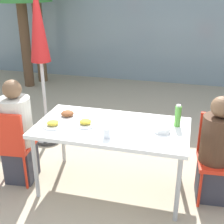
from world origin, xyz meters
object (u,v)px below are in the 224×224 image
chair_right (219,151)px  person_right (215,153)px  closed_umbrella (39,36)px  salad_bowl (162,129)px  chair_left (11,142)px  bottle (178,116)px  drinking_cup (107,133)px  person_left (18,135)px

chair_right → person_right: size_ratio=0.78×
closed_umbrella → salad_bowl: 1.93m
chair_right → closed_umbrella: closed_umbrella is taller
chair_left → salad_bowl: bearing=1.3°
closed_umbrella → bottle: size_ratio=9.31×
closed_umbrella → drinking_cup: closed_umbrella is taller
salad_bowl → closed_umbrella: bearing=154.0°
drinking_cup → bottle: bearing=34.3°
drinking_cup → closed_umbrella: bearing=137.6°
chair_right → salad_bowl: size_ratio=5.51×
bottle → salad_bowl: bottle is taller
chair_left → person_right: size_ratio=0.78×
person_right → salad_bowl: (-0.51, -0.07, 0.23)m
person_left → person_right: person_left is taller
chair_left → closed_umbrella: (-0.08, 0.98, 0.93)m
salad_bowl → chair_right: bearing=16.0°
chair_left → chair_right: bearing=3.7°
closed_umbrella → bottle: bearing=-19.9°
chair_right → drinking_cup: (-1.03, -0.41, 0.27)m
closed_umbrella → drinking_cup: 1.68m
chair_left → person_left: (0.04, 0.08, 0.04)m
chair_right → closed_umbrella: (-2.18, 0.63, 0.93)m
closed_umbrella → salad_bowl: bearing=-26.0°
salad_bowl → bottle: bearing=50.8°
chair_right → chair_left: bearing=5.0°
chair_right → bottle: bottle is taller
person_left → bottle: (1.63, 0.27, 0.29)m
bottle → closed_umbrella: bearing=160.1°
person_right → bottle: bearing=-16.9°
person_right → drinking_cup: person_right is taller
person_right → chair_left: bearing=2.9°
chair_left → drinking_cup: 1.10m
person_left → person_right: (2.01, 0.18, -0.02)m
chair_right → drinking_cup: 1.14m
chair_right → person_right: bearing=58.1°
chair_right → person_right: person_right is taller
chair_left → salad_bowl: size_ratio=5.51×
person_left → drinking_cup: (1.02, -0.15, 0.23)m
person_right → salad_bowl: 0.56m
drinking_cup → person_left: bearing=171.8°
chair_left → salad_bowl: 1.57m
bottle → chair_right: bearing=-0.0°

